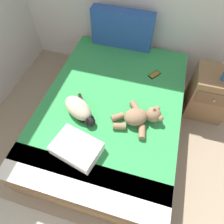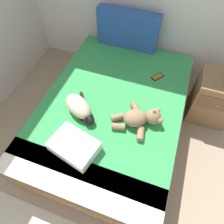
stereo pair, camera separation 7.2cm
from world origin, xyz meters
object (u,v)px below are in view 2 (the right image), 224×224
Objects in this scene: cell_phone at (158,77)px; throw_pillow at (74,146)px; patterned_cushion at (128,29)px; cat at (79,108)px; teddy_bear at (140,118)px; nightstand at (213,99)px; bed at (113,114)px.

throw_pillow is at bearing -113.80° from cell_phone.
patterned_cushion is 1.88× the size of cat.
teddy_bear is 1.05m from nightstand.
teddy_bear is 1.24× the size of throw_pillow.
throw_pillow is (-0.46, -0.47, -0.01)m from teddy_bear.
cell_phone is (0.51, -0.44, -0.23)m from patterned_cushion.
bed is 0.48m from cat.
cat reaches higher than cell_phone.
bed is 12.83× the size of cell_phone.
bed is 0.48m from teddy_bear.
cat is at bearing 108.33° from throw_pillow.
patterned_cushion is at bearing 161.81° from nightstand.
cat is at bearing -136.91° from bed.
cat is 0.82× the size of teddy_bear.
nightstand is (1.19, -0.39, -0.40)m from patterned_cushion.
patterned_cushion is 4.68× the size of cell_phone.
bed is at bearing 77.80° from throw_pillow.
teddy_bear is at bearing -135.03° from nightstand.
nightstand is at bearing 31.41° from cat.
cat is at bearing -148.59° from nightstand.
teddy_bear reaches higher than cell_phone.
teddy_bear is (0.47, -1.11, -0.16)m from patterned_cushion.
patterned_cushion is at bearing 139.17° from cell_phone.
nightstand is (1.18, 1.19, -0.23)m from throw_pillow.
throw_pillow is at bearing -89.72° from patterned_cushion.
cell_phone is at bearing 66.20° from throw_pillow.
nightstand is at bearing -18.19° from patterned_cushion.
cat is 1.56m from nightstand.
patterned_cushion reaches higher than bed.
nightstand is at bearing 45.08° from throw_pillow.
teddy_bear is (0.33, -0.17, 0.31)m from bed.
cell_phone is at bearing -40.83° from patterned_cushion.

